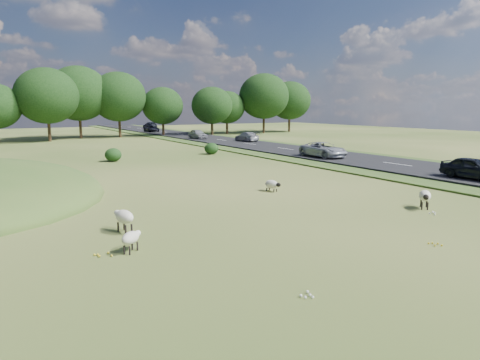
# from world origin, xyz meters

# --- Properties ---
(ground) EXTENTS (160.00, 160.00, 0.00)m
(ground) POSITION_xyz_m (0.00, 20.00, 0.00)
(ground) COLOR #304F18
(ground) RESTS_ON ground
(road) EXTENTS (8.00, 150.00, 0.25)m
(road) POSITION_xyz_m (20.00, 30.00, 0.12)
(road) COLOR black
(road) RESTS_ON ground
(treeline) EXTENTS (96.28, 14.66, 11.70)m
(treeline) POSITION_xyz_m (-1.06, 55.44, 6.57)
(treeline) COLOR black
(treeline) RESTS_ON ground
(shrubs) EXTENTS (27.48, 5.48, 1.40)m
(shrubs) POSITION_xyz_m (-3.05, 25.97, 0.66)
(shrubs) COLOR black
(shrubs) RESTS_ON ground
(sheep_0) EXTENTS (0.79, 1.35, 0.94)m
(sheep_0) POSITION_xyz_m (-5.56, 0.48, 0.66)
(sheep_0) COLOR beige
(sheep_0) RESTS_ON ground
(sheep_1) EXTENTS (0.74, 1.24, 0.69)m
(sheep_1) POSITION_xyz_m (4.58, 4.53, 0.43)
(sheep_1) COLOR beige
(sheep_1) RESTS_ON ground
(sheep_2) EXTENTS (1.24, 1.15, 0.93)m
(sheep_2) POSITION_xyz_m (8.62, -3.08, 0.65)
(sheep_2) COLOR beige
(sheep_2) RESTS_ON ground
(sheep_3) EXTENTS (1.00, 0.93, 0.75)m
(sheep_3) POSITION_xyz_m (-6.02, -2.06, 0.53)
(sheep_3) COLOR beige
(sheep_3) RESTS_ON ground
(car_0) EXTENTS (2.40, 5.20, 1.44)m
(car_0) POSITION_xyz_m (18.10, 15.28, 0.97)
(car_0) COLOR #ACAEB4
(car_0) RESTS_ON road
(car_1) EXTENTS (1.84, 4.54, 1.32)m
(car_1) POSITION_xyz_m (21.90, 35.86, 0.91)
(car_1) COLOR #A7A8AE
(car_1) RESTS_ON road
(car_2) EXTENTS (2.09, 5.14, 1.49)m
(car_2) POSITION_xyz_m (21.90, 77.90, 1.00)
(car_2) COLOR black
(car_2) RESTS_ON road
(car_3) EXTENTS (1.74, 4.33, 1.48)m
(car_3) POSITION_xyz_m (18.10, 0.13, 0.99)
(car_3) COLOR black
(car_3) RESTS_ON road
(car_4) EXTENTS (1.70, 4.23, 1.44)m
(car_4) POSITION_xyz_m (18.10, 44.32, 0.97)
(car_4) COLOR #94969B
(car_4) RESTS_ON road
(car_5) EXTENTS (2.06, 4.47, 1.24)m
(car_5) POSITION_xyz_m (18.10, 65.87, 0.87)
(car_5) COLOR black
(car_5) RESTS_ON road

